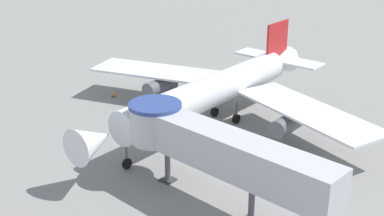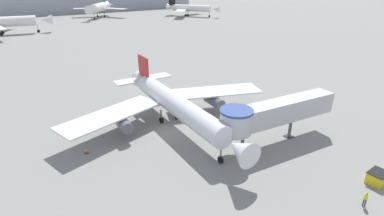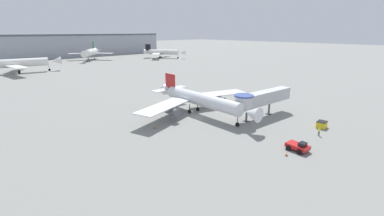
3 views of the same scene
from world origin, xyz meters
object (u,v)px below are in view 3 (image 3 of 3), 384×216
object	(u,v)px
traffic_cone_starboard_wing	(238,103)
ground_crew_marshaller	(319,131)
traffic_cone_port_wing	(155,127)
background_jet_black_tail	(163,52)
pushback_tug_red	(298,146)
background_jet_green_tail	(90,52)
traffic_cone_apron_front	(287,154)
background_jet_gray_tail	(22,63)
service_container_yellow	(322,124)
jet_bridge	(260,99)
main_airplane	(199,99)

from	to	relation	value
traffic_cone_starboard_wing	ground_crew_marshaller	world-z (taller)	ground_crew_marshaller
traffic_cone_port_wing	background_jet_black_tail	bearing A→B (deg)	52.53
pushback_tug_red	background_jet_green_tail	size ratio (longest dim) A/B	0.14
traffic_cone_port_wing	background_jet_black_tail	distance (m)	142.05
traffic_cone_apron_front	background_jet_gray_tail	bearing A→B (deg)	95.33
service_container_yellow	background_jet_black_tail	size ratio (longest dim) A/B	0.08
jet_bridge	pushback_tug_red	bearing A→B (deg)	-120.85
pushback_tug_red	background_jet_gray_tail	size ratio (longest dim) A/B	0.11
background_jet_green_tail	jet_bridge	bearing A→B (deg)	-61.57
pushback_tug_red	service_container_yellow	xyz separation A→B (m)	(13.91, 1.57, -0.11)
traffic_cone_starboard_wing	background_jet_green_tail	size ratio (longest dim) A/B	0.03
traffic_cone_apron_front	background_jet_green_tail	xyz separation A→B (m)	(33.63, 158.29, 4.93)
pushback_tug_red	background_jet_black_tail	bearing A→B (deg)	65.30
background_jet_black_tail	traffic_cone_starboard_wing	bearing A→B (deg)	-151.71
ground_crew_marshaller	main_airplane	bearing A→B (deg)	-4.66
background_jet_green_tail	traffic_cone_port_wing	bearing A→B (deg)	-70.90
background_jet_black_tail	ground_crew_marshaller	bearing A→B (deg)	-149.61
jet_bridge	traffic_cone_starboard_wing	distance (m)	11.93
main_airplane	background_jet_green_tail	xyz separation A→B (m)	(28.61, 133.22, 1.70)
service_container_yellow	background_jet_gray_tail	world-z (taller)	background_jet_gray_tail
traffic_cone_apron_front	ground_crew_marshaller	bearing A→B (deg)	-0.58
pushback_tug_red	service_container_yellow	world-z (taller)	pushback_tug_red
jet_bridge	traffic_cone_starboard_wing	bearing A→B (deg)	65.95
ground_crew_marshaller	background_jet_black_tail	world-z (taller)	background_jet_black_tail
pushback_tug_red	traffic_cone_apron_front	world-z (taller)	pushback_tug_red
traffic_cone_port_wing	background_jet_green_tail	distance (m)	140.47
service_container_yellow	traffic_cone_starboard_wing	xyz separation A→B (m)	(1.32, 22.29, -0.34)
main_airplane	service_container_yellow	xyz separation A→B (m)	(12.04, -23.85, -2.88)
background_jet_gray_tail	background_jet_green_tail	xyz separation A→B (m)	(45.45, 31.62, 0.52)
traffic_cone_apron_front	background_jet_black_tail	xyz separation A→B (m)	(77.97, 137.04, 4.00)
main_airplane	ground_crew_marshaller	world-z (taller)	main_airplane
jet_bridge	traffic_cone_apron_front	size ratio (longest dim) A/B	26.40
traffic_cone_port_wing	service_container_yellow	bearing A→B (deg)	-42.24
traffic_cone_apron_front	background_jet_gray_tail	world-z (taller)	background_jet_gray_tail
ground_crew_marshaller	background_jet_green_tail	distance (m)	159.90
ground_crew_marshaller	background_jet_gray_tail	size ratio (longest dim) A/B	0.05
traffic_cone_starboard_wing	pushback_tug_red	bearing A→B (deg)	-122.57
jet_bridge	traffic_cone_apron_front	xyz separation A→B (m)	(-13.07, -13.69, -4.19)
jet_bridge	background_jet_black_tail	xyz separation A→B (m)	(64.91, 123.36, -0.19)
traffic_cone_apron_front	main_airplane	bearing A→B (deg)	78.68
main_airplane	ground_crew_marshaller	xyz separation A→B (m)	(7.25, -25.19, -2.57)
traffic_cone_apron_front	background_jet_gray_tail	xyz separation A→B (m)	(-11.82, 126.66, 4.41)
traffic_cone_apron_front	background_jet_green_tail	size ratio (longest dim) A/B	0.03
traffic_cone_starboard_wing	traffic_cone_port_wing	bearing A→B (deg)	178.21
main_airplane	pushback_tug_red	bearing A→B (deg)	-93.26
traffic_cone_port_wing	ground_crew_marshaller	bearing A→B (deg)	-49.81
background_jet_gray_tail	traffic_cone_apron_front	bearing A→B (deg)	-165.47
background_jet_gray_tail	service_container_yellow	bearing A→B (deg)	-157.84
traffic_cone_apron_front	background_jet_black_tail	distance (m)	157.72
service_container_yellow	background_jet_gray_tail	bearing A→B (deg)	102.96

